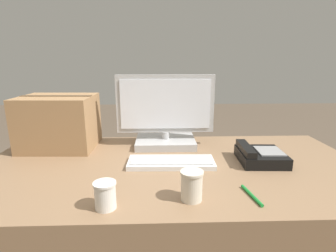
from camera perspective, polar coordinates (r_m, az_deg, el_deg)
The scene contains 8 objects.
office_desk at distance 1.42m, azimuth 1.01°, elevation -22.20°, with size 1.80×0.90×0.74m.
monitor at distance 1.47m, azimuth -0.57°, elevation 1.71°, with size 0.54×0.25×0.40m.
keyboard at distance 1.23m, azimuth 0.69°, elevation -7.85°, with size 0.41×0.16×0.03m.
desk_phone at distance 1.34m, azimuth 19.33°, elevation -6.11°, with size 0.22×0.23×0.08m.
paper_cup_left at distance 0.91m, azimuth -13.51°, elevation -14.44°, with size 0.08×0.08×0.09m.
paper_cup_right at distance 0.94m, azimuth 5.17°, elevation -12.76°, with size 0.08×0.08×0.11m.
cardboard_box at distance 1.56m, azimuth -22.65°, elevation 0.78°, with size 0.39×0.31×0.29m.
pen_marker at distance 1.02m, azimuth 17.74°, elevation -14.16°, with size 0.04×0.14×0.01m.
Camera 1 is at (-0.06, -1.14, 1.22)m, focal length 28.00 mm.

